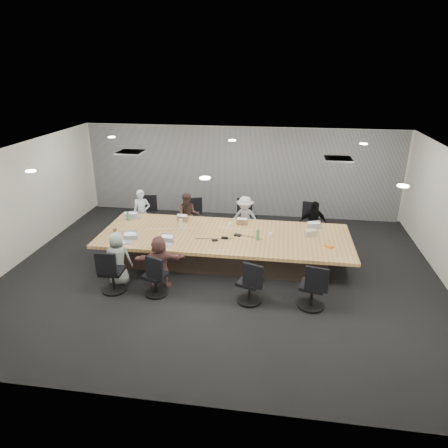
# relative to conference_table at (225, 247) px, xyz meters

# --- Properties ---
(floor) EXTENTS (10.00, 8.00, 0.00)m
(floor) POSITION_rel_conference_table_xyz_m (0.00, -0.50, -0.40)
(floor) COLOR black
(floor) RESTS_ON ground
(ceiling) EXTENTS (10.00, 8.00, 0.00)m
(ceiling) POSITION_rel_conference_table_xyz_m (0.00, -0.50, 2.40)
(ceiling) COLOR white
(ceiling) RESTS_ON wall_back
(wall_back) EXTENTS (10.00, 0.00, 2.80)m
(wall_back) POSITION_rel_conference_table_xyz_m (0.00, 3.50, 1.00)
(wall_back) COLOR beige
(wall_back) RESTS_ON ground
(wall_front) EXTENTS (10.00, 0.00, 2.80)m
(wall_front) POSITION_rel_conference_table_xyz_m (0.00, -4.50, 1.00)
(wall_front) COLOR beige
(wall_front) RESTS_ON ground
(wall_left) EXTENTS (0.00, 8.00, 2.80)m
(wall_left) POSITION_rel_conference_table_xyz_m (-5.00, -0.50, 1.00)
(wall_left) COLOR beige
(wall_left) RESTS_ON ground
(curtain) EXTENTS (9.80, 0.04, 2.80)m
(curtain) POSITION_rel_conference_table_xyz_m (0.00, 3.42, 1.00)
(curtain) COLOR gray
(curtain) RESTS_ON ground
(conference_table) EXTENTS (6.00, 2.20, 0.74)m
(conference_table) POSITION_rel_conference_table_xyz_m (0.00, 0.00, 0.00)
(conference_table) COLOR #3B2E25
(conference_table) RESTS_ON ground
(chair_0) EXTENTS (0.64, 0.64, 0.80)m
(chair_0) POSITION_rel_conference_table_xyz_m (-2.56, 1.70, 0.00)
(chair_0) COLOR black
(chair_0) RESTS_ON ground
(chair_1) EXTENTS (0.65, 0.65, 0.78)m
(chair_1) POSITION_rel_conference_table_xyz_m (-1.22, 1.70, -0.01)
(chair_1) COLOR black
(chair_1) RESTS_ON ground
(chair_2) EXTENTS (0.71, 0.71, 0.84)m
(chair_2) POSITION_rel_conference_table_xyz_m (0.36, 1.70, 0.02)
(chair_2) COLOR black
(chair_2) RESTS_ON ground
(chair_3) EXTENTS (0.67, 0.67, 0.84)m
(chair_3) POSITION_rel_conference_table_xyz_m (2.18, 1.70, 0.02)
(chair_3) COLOR black
(chair_3) RESTS_ON ground
(chair_4) EXTENTS (0.56, 0.56, 0.81)m
(chair_4) POSITION_rel_conference_table_xyz_m (-2.16, -1.70, 0.00)
(chair_4) COLOR black
(chair_4) RESTS_ON ground
(chair_5) EXTENTS (0.64, 0.64, 0.75)m
(chair_5) POSITION_rel_conference_table_xyz_m (-1.22, -1.70, -0.03)
(chair_5) COLOR black
(chair_5) RESTS_ON ground
(chair_6) EXTENTS (0.66, 0.66, 0.77)m
(chair_6) POSITION_rel_conference_table_xyz_m (0.76, -1.70, -0.02)
(chair_6) COLOR black
(chair_6) RESTS_ON ground
(chair_7) EXTENTS (0.65, 0.65, 0.82)m
(chair_7) POSITION_rel_conference_table_xyz_m (2.01, -1.70, 0.01)
(chair_7) COLOR black
(chair_7) RESTS_ON ground
(person_0) EXTENTS (0.53, 0.41, 1.32)m
(person_0) POSITION_rel_conference_table_xyz_m (-2.56, 1.35, 0.26)
(person_0) COLOR silver
(person_0) RESTS_ON ground
(laptop_0) EXTENTS (0.40, 0.32, 0.02)m
(laptop_0) POSITION_rel_conference_table_xyz_m (-2.56, 0.80, 0.35)
(laptop_0) COLOR #B2B2B7
(laptop_0) RESTS_ON conference_table
(person_1) EXTENTS (0.71, 0.61, 1.29)m
(person_1) POSITION_rel_conference_table_xyz_m (-1.22, 1.35, 0.24)
(person_1) COLOR #342420
(person_1) RESTS_ON ground
(laptop_1) EXTENTS (0.30, 0.22, 0.02)m
(laptop_1) POSITION_rel_conference_table_xyz_m (-1.22, 0.80, 0.35)
(laptop_1) COLOR #8C6647
(laptop_1) RESTS_ON conference_table
(person_2) EXTENTS (0.88, 0.59, 1.28)m
(person_2) POSITION_rel_conference_table_xyz_m (0.36, 1.35, 0.24)
(person_2) COLOR #A2A2A2
(person_2) RESTS_ON ground
(laptop_2) EXTENTS (0.29, 0.20, 0.02)m
(laptop_2) POSITION_rel_conference_table_xyz_m (0.36, 0.80, 0.35)
(laptop_2) COLOR #8C6647
(laptop_2) RESTS_ON conference_table
(person_3) EXTENTS (0.75, 0.37, 1.24)m
(person_3) POSITION_rel_conference_table_xyz_m (2.18, 1.35, 0.22)
(person_3) COLOR black
(person_3) RESTS_ON ground
(laptop_3) EXTENTS (0.38, 0.30, 0.02)m
(laptop_3) POSITION_rel_conference_table_xyz_m (2.18, 0.80, 0.35)
(laptop_3) COLOR #B2B2B7
(laptop_3) RESTS_ON conference_table
(person_4) EXTENTS (0.63, 0.44, 1.22)m
(person_4) POSITION_rel_conference_table_xyz_m (-2.16, -1.35, 0.21)
(person_4) COLOR gray
(person_4) RESTS_ON ground
(laptop_4) EXTENTS (0.36, 0.29, 0.02)m
(laptop_4) POSITION_rel_conference_table_xyz_m (-2.16, -0.80, 0.35)
(laptop_4) COLOR #B2B2B7
(laptop_4) RESTS_ON conference_table
(person_5) EXTENTS (1.15, 0.61, 1.19)m
(person_5) POSITION_rel_conference_table_xyz_m (-1.22, -1.35, 0.19)
(person_5) COLOR brown
(person_5) RESTS_ON ground
(laptop_5) EXTENTS (0.31, 0.22, 0.02)m
(laptop_5) POSITION_rel_conference_table_xyz_m (-1.22, -0.80, 0.35)
(laptop_5) COLOR #B2B2B7
(laptop_5) RESTS_ON conference_table
(bottle_green_left) EXTENTS (0.07, 0.07, 0.23)m
(bottle_green_left) POSITION_rel_conference_table_xyz_m (-2.65, 0.57, 0.45)
(bottle_green_left) COLOR #42874C
(bottle_green_left) RESTS_ON conference_table
(bottle_green_right) EXTENTS (0.07, 0.07, 0.26)m
(bottle_green_right) POSITION_rel_conference_table_xyz_m (0.81, -0.21, 0.47)
(bottle_green_right) COLOR #42874C
(bottle_green_right) RESTS_ON conference_table
(bottle_clear) EXTENTS (0.08, 0.08, 0.24)m
(bottle_clear) POSITION_rel_conference_table_xyz_m (-1.13, 0.22, 0.46)
(bottle_clear) COLOR silver
(bottle_clear) RESTS_ON conference_table
(cup_white_far) EXTENTS (0.10, 0.10, 0.11)m
(cup_white_far) POSITION_rel_conference_table_xyz_m (0.06, 0.50, 0.39)
(cup_white_far) COLOR white
(cup_white_far) RESTS_ON conference_table
(cup_white_near) EXTENTS (0.08, 0.08, 0.09)m
(cup_white_near) POSITION_rel_conference_table_xyz_m (1.10, 0.05, 0.38)
(cup_white_near) COLOR white
(cup_white_near) RESTS_ON conference_table
(mug_brown) EXTENTS (0.12, 0.12, 0.12)m
(mug_brown) POSITION_rel_conference_table_xyz_m (-2.65, -0.31, 0.40)
(mug_brown) COLOR brown
(mug_brown) RESTS_ON conference_table
(mic_left) EXTENTS (0.16, 0.13, 0.03)m
(mic_left) POSITION_rel_conference_table_xyz_m (-0.17, -0.40, 0.35)
(mic_left) COLOR black
(mic_left) RESTS_ON conference_table
(mic_right) EXTENTS (0.19, 0.15, 0.03)m
(mic_right) POSITION_rel_conference_table_xyz_m (0.32, -0.04, 0.36)
(mic_right) COLOR black
(mic_right) RESTS_ON conference_table
(stapler) EXTENTS (0.16, 0.04, 0.06)m
(stapler) POSITION_rel_conference_table_xyz_m (0.04, -0.27, 0.37)
(stapler) COLOR black
(stapler) RESTS_ON conference_table
(canvas_bag) EXTENTS (0.31, 0.26, 0.15)m
(canvas_bag) POSITION_rel_conference_table_xyz_m (2.05, 0.24, 0.41)
(canvas_bag) COLOR #B4AA8F
(canvas_bag) RESTS_ON conference_table
(snack_packet) EXTENTS (0.21, 0.20, 0.04)m
(snack_packet) POSITION_rel_conference_table_xyz_m (2.43, -0.36, 0.36)
(snack_packet) COLOR orange
(snack_packet) RESTS_ON conference_table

